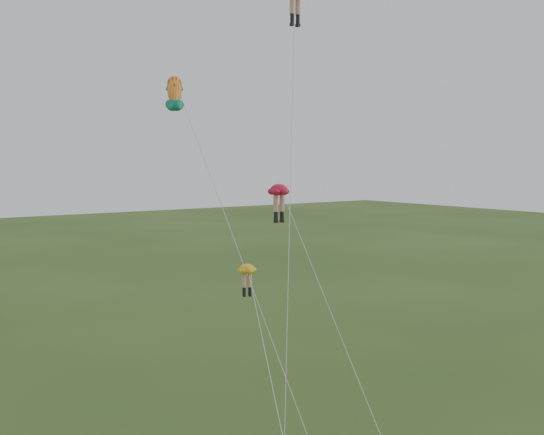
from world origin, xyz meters
TOP-DOWN VIEW (x-y plane):
  - legs_kite_red_high at (5.17, 7.76)m, footprint 8.08×9.58m
  - legs_kite_red_mid at (4.26, 7.88)m, footprint 2.30×12.09m
  - legs_kite_yellow at (-1.34, 2.75)m, footprint 2.46×7.34m
  - fish_kite at (-1.28, 10.32)m, footprint 2.48×13.26m

SIDE VIEW (x-z plane):
  - legs_kite_yellow at x=-1.34m, z-range 4.02..13.73m
  - legs_kite_red_mid at x=4.26m, z-range 5.87..19.12m
  - fish_kite at x=-1.28m, z-range 8.55..28.19m
  - legs_kite_red_high at x=5.17m, z-range 11.37..36.17m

